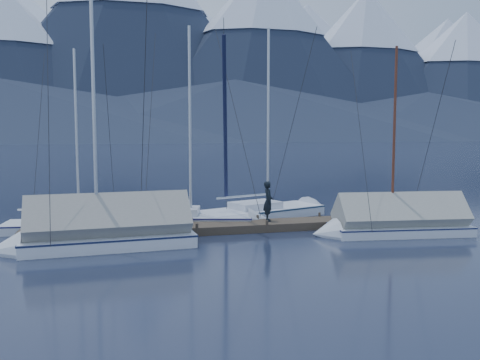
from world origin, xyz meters
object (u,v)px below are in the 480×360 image
at_px(sailboat_open_left, 90,227).
at_px(sailboat_covered_far, 93,235).
at_px(sailboat_open_right, 276,212).
at_px(sailboat_open_mid, 202,221).
at_px(person, 268,201).
at_px(sailboat_covered_near, 388,225).

distance_m(sailboat_open_left, sailboat_covered_far, 3.61).
bearing_deg(sailboat_open_right, sailboat_open_mid, -159.54).
bearing_deg(person, sailboat_covered_far, 115.00).
bearing_deg(sailboat_open_left, person, -11.32).
relative_size(sailboat_open_mid, sailboat_covered_far, 0.97).
relative_size(sailboat_open_left, sailboat_open_mid, 0.86).
height_order(sailboat_open_right, sailboat_covered_far, sailboat_open_right).
distance_m(sailboat_covered_near, sailboat_covered_far, 11.80).
xyz_separation_m(sailboat_open_mid, sailboat_covered_near, (7.09, -4.18, 0.25)).
height_order(sailboat_open_mid, sailboat_open_right, sailboat_open_right).
bearing_deg(person, sailboat_open_right, -14.92).
bearing_deg(sailboat_covered_near, person, 150.31).
relative_size(sailboat_open_left, sailboat_covered_near, 1.00).
bearing_deg(sailboat_covered_far, sailboat_open_right, 30.78).
xyz_separation_m(sailboat_open_left, person, (7.60, -1.52, 1.07)).
height_order(sailboat_open_left, sailboat_open_mid, sailboat_open_mid).
bearing_deg(sailboat_covered_far, person, 15.64).
bearing_deg(sailboat_open_right, sailboat_open_left, -169.63).
xyz_separation_m(sailboat_open_right, person, (-1.43, -3.17, 1.04)).
relative_size(sailboat_open_right, sailboat_covered_far, 1.00).
distance_m(sailboat_open_mid, person, 3.30).
bearing_deg(sailboat_open_left, sailboat_open_right, 10.37).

